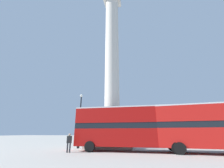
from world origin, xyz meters
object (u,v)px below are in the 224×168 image
(monument_column, at_px, (112,75))
(equestrian_statue, at_px, (189,135))
(bus_b, at_px, (224,126))
(bus_a, at_px, (131,126))
(pedestrian_near_lamp, at_px, (69,142))
(street_lamp, at_px, (80,120))

(monument_column, height_order, equestrian_statue, monument_column)
(monument_column, height_order, bus_b, monument_column)
(equestrian_statue, bearing_deg, bus_b, -104.14)
(monument_column, relative_size, bus_a, 2.22)
(pedestrian_near_lamp, bearing_deg, equestrian_statue, 28.25)
(street_lamp, bearing_deg, monument_column, 23.13)
(monument_column, xyz_separation_m, bus_a, (2.83, -3.55, -7.33))
(bus_a, relative_size, bus_b, 0.99)
(equestrian_statue, bearing_deg, street_lamp, -175.22)
(bus_a, height_order, street_lamp, street_lamp)
(equestrian_statue, xyz_separation_m, street_lamp, (-14.03, -6.36, 1.92))
(pedestrian_near_lamp, bearing_deg, bus_a, 9.36)
(equestrian_statue, bearing_deg, pedestrian_near_lamp, -161.63)
(bus_a, bearing_deg, monument_column, 127.76)
(bus_a, bearing_deg, equestrian_statue, 47.47)
(pedestrian_near_lamp, bearing_deg, bus_b, -3.17)
(equestrian_statue, relative_size, street_lamp, 0.83)
(equestrian_statue, relative_size, pedestrian_near_lamp, 3.24)
(bus_a, bearing_deg, bus_b, -3.53)
(bus_a, bearing_deg, street_lamp, 162.95)
(equestrian_statue, height_order, pedestrian_near_lamp, equestrian_statue)
(bus_a, distance_m, equestrian_statue, 11.16)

